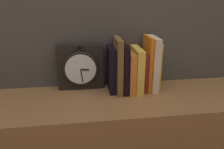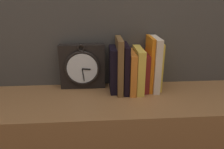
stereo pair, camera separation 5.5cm
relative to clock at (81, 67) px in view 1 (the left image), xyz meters
The scene contains 10 objects.
clock is the anchor object (origin of this frame).
book_slot0_black 0.14m from the clock, 14.80° to the right, with size 0.03×0.13×0.20m.
book_slot1_brown 0.17m from the clock, 16.21° to the right, with size 0.02×0.15×0.24m.
book_slot2_black 0.20m from the clock, 13.34° to the right, with size 0.02×0.15×0.21m.
book_slot3_orange 0.23m from the clock, 12.90° to the right, with size 0.03×0.16×0.18m.
book_slot4_yellow 0.26m from the clock, 10.89° to the right, with size 0.03×0.15×0.20m.
book_slot5_maroon 0.29m from the clock, ahead, with size 0.02×0.13×0.17m.
book_slot6_orange 0.31m from the clock, ahead, with size 0.02×0.13×0.24m.
book_slot7_cream 0.33m from the clock, ahead, with size 0.03×0.14×0.24m.
book_slot8_yellow 0.35m from the clock, ahead, with size 0.01×0.11×0.22m.
Camera 1 is at (-0.11, -0.83, 1.32)m, focal length 35.00 mm.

